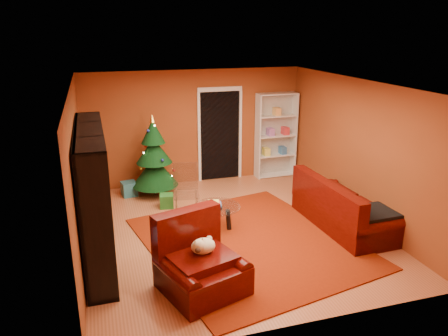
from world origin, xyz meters
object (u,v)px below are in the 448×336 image
object	(u,v)px
gift_box_teal	(129,189)
sofa	(344,203)
white_bookshelf	(276,136)
coffee_table	(217,217)
acrylic_chair	(186,194)
gift_box_green	(167,201)
armchair	(202,263)
christmas_tree	(154,156)
media_unit	(95,195)
rug	(249,242)
dog	(203,246)

from	to	relation	value
gift_box_teal	sofa	xyz separation A→B (m)	(3.61, -2.69, 0.31)
white_bookshelf	coffee_table	bearing A→B (deg)	-132.84
white_bookshelf	acrylic_chair	size ratio (longest dim) A/B	2.24
gift_box_green	armchair	size ratio (longest dim) A/B	0.24
christmas_tree	sofa	distance (m)	4.03
christmas_tree	gift_box_green	xyz separation A→B (m)	(0.11, -0.78, -0.73)
white_bookshelf	acrylic_chair	world-z (taller)	white_bookshelf
media_unit	armchair	bearing A→B (deg)	-47.02
media_unit	sofa	size ratio (longest dim) A/B	1.27
media_unit	coffee_table	xyz separation A→B (m)	(2.06, 0.41, -0.82)
rug	dog	size ratio (longest dim) A/B	9.27
sofa	media_unit	bearing A→B (deg)	85.44
gift_box_teal	media_unit	bearing A→B (deg)	-105.14
gift_box_green	sofa	xyz separation A→B (m)	(2.94, -1.82, 0.33)
dog	coffee_table	bearing A→B (deg)	50.33
gift_box_teal	armchair	world-z (taller)	armchair
armchair	sofa	xyz separation A→B (m)	(2.96, 1.25, 0.02)
coffee_table	armchair	bearing A→B (deg)	-111.48
sofa	armchair	bearing A→B (deg)	110.59
gift_box_teal	coffee_table	distance (m)	2.52
armchair	dog	size ratio (longest dim) A/B	2.79
christmas_tree	sofa	bearing A→B (deg)	-40.41
sofa	acrylic_chair	world-z (taller)	acrylic_chair
rug	white_bookshelf	world-z (taller)	white_bookshelf
media_unit	rug	bearing A→B (deg)	-6.86
media_unit	sofa	bearing A→B (deg)	-2.49
dog	acrylic_chair	world-z (taller)	acrylic_chair
sofa	acrylic_chair	size ratio (longest dim) A/B	2.31
rug	media_unit	distance (m)	2.65
dog	gift_box_teal	bearing A→B (deg)	81.63
sofa	coffee_table	size ratio (longest dim) A/B	2.51
rug	gift_box_teal	bearing A→B (deg)	121.87
dog	coffee_table	distance (m)	1.95
christmas_tree	white_bookshelf	world-z (taller)	white_bookshelf
gift_box_teal	gift_box_green	xyz separation A→B (m)	(0.67, -0.87, -0.02)
sofa	acrylic_chair	bearing A→B (deg)	62.73
christmas_tree	coffee_table	size ratio (longest dim) A/B	2.08
dog	armchair	bearing A→B (deg)	-135.00
white_bookshelf	acrylic_chair	distance (m)	3.19
christmas_tree	gift_box_green	size ratio (longest dim) A/B	6.58
coffee_table	acrylic_chair	world-z (taller)	acrylic_chair
acrylic_chair	rug	bearing A→B (deg)	-49.70
rug	gift_box_green	size ratio (longest dim) A/B	13.73
gift_box_teal	coffee_table	size ratio (longest dim) A/B	0.36
gift_box_green	white_bookshelf	size ratio (longest dim) A/B	0.13
armchair	gift_box_green	bearing A→B (deg)	71.31
christmas_tree	gift_box_teal	bearing A→B (deg)	171.10
media_unit	gift_box_teal	world-z (taller)	media_unit
gift_box_green	christmas_tree	bearing A→B (deg)	97.89
christmas_tree	coffee_table	world-z (taller)	christmas_tree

